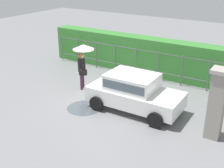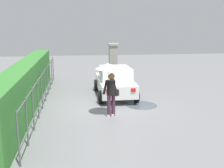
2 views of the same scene
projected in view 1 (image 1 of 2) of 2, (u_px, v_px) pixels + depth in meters
ground_plane at (106, 94)px, 12.93m from camera, size 40.00×40.00×0.00m
car at (134, 91)px, 11.31m from camera, size 3.75×1.88×1.48m
pedestrian at (83, 57)px, 12.96m from camera, size 0.96×0.96×2.10m
gate_pillar at (217, 103)px, 9.32m from camera, size 0.60×0.60×2.42m
fence_section at (146, 63)px, 14.47m from camera, size 11.12×0.05×1.50m
hedge_row at (153, 57)px, 14.97m from camera, size 12.07×0.90×1.90m
puddle_near at (84, 108)px, 11.72m from camera, size 1.38×1.38×0.00m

